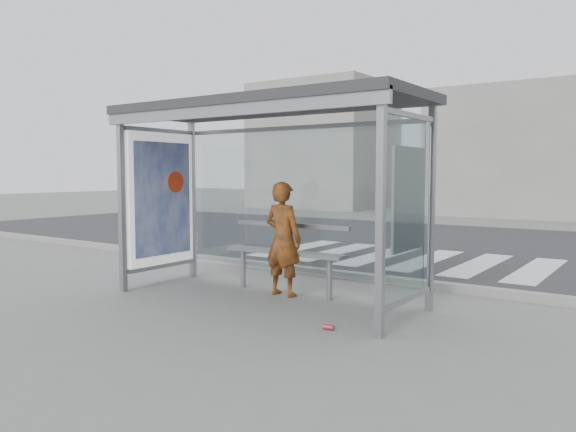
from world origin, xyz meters
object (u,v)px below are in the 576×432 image
object	(u,v)px
bus_shelter	(245,151)
soda_can	(329,327)
bench	(285,252)
person	(283,239)

from	to	relation	value
bus_shelter	soda_can	bearing A→B (deg)	-24.07
bench	soda_can	size ratio (longest dim) A/B	16.53
soda_can	person	bearing A→B (deg)	141.25
person	bench	xyz separation A→B (m)	(-0.07, 0.15, -0.21)
bench	person	bearing A→B (deg)	-63.64
bus_shelter	soda_can	size ratio (longest dim) A/B	36.90
bus_shelter	soda_can	world-z (taller)	bus_shelter
bus_shelter	person	distance (m)	1.30
person	soda_can	distance (m)	1.94
bus_shelter	soda_can	distance (m)	2.77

